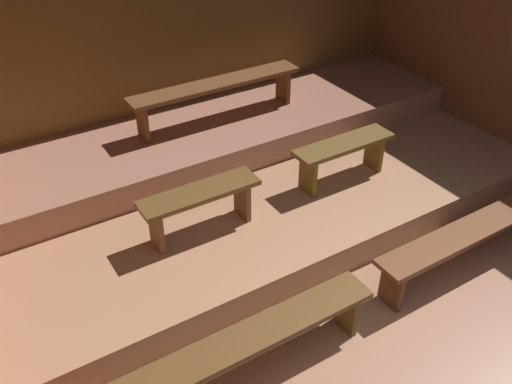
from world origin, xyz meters
TOP-DOWN VIEW (x-y plane):
  - ground at (0.00, 2.19)m, footprint 6.81×5.18m
  - wall_back at (0.00, 4.41)m, footprint 6.81×0.06m
  - wall_right at (3.04, 2.19)m, footprint 0.06×5.18m
  - platform_lower at (0.00, 2.92)m, footprint 6.01×2.92m
  - platform_middle at (0.00, 3.70)m, footprint 6.01×1.36m
  - bench_floor_left at (-1.42, 0.97)m, footprint 2.57×0.31m
  - bench_floor_right at (1.42, 0.97)m, footprint 2.57×0.31m
  - bench_lower_left at (-0.83, 2.39)m, footprint 1.12×0.31m
  - bench_lower_right at (0.83, 2.39)m, footprint 1.12×0.31m
  - bench_middle_center at (0.12, 3.78)m, footprint 2.05×0.31m

SIDE VIEW (x-z plane):
  - ground at x=0.00m, z-range -0.08..0.00m
  - platform_lower at x=0.00m, z-range 0.00..0.31m
  - bench_floor_left at x=-1.42m, z-range 0.15..0.61m
  - bench_floor_right at x=1.42m, z-range 0.15..0.61m
  - platform_middle at x=0.00m, z-range 0.31..0.62m
  - bench_lower_left at x=-0.83m, z-range 0.42..0.88m
  - bench_lower_right at x=0.83m, z-range 0.42..0.88m
  - bench_middle_center at x=0.12m, z-range 0.76..1.21m
  - wall_back at x=0.00m, z-range 0.00..2.21m
  - wall_right at x=3.04m, z-range 0.00..2.21m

